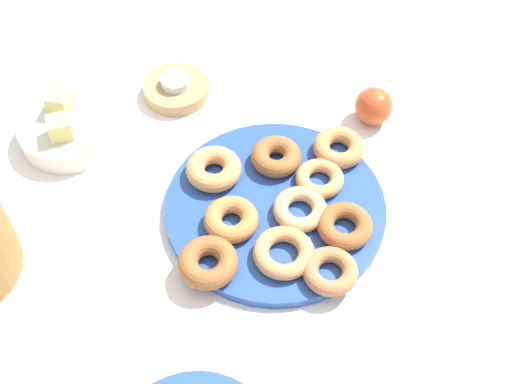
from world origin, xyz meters
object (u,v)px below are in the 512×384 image
(donut_2, at_px, (231,219))
(fruit_bowl, at_px, (69,130))
(donut_5, at_px, (214,169))
(donut_7, at_px, (300,209))
(donut_1, at_px, (345,226))
(donut_6, at_px, (208,262))
(donut_plate, at_px, (275,207))
(donut_4, at_px, (339,148))
(donut_0, at_px, (284,253))
(donut_8, at_px, (320,179))
(melon_chunk_right, at_px, (60,102))
(tealight, at_px, (175,81))
(donut_3, at_px, (279,157))
(candle_holder, at_px, (177,89))
(apple, at_px, (374,106))
(melon_chunk_left, at_px, (60,128))
(donut_9, at_px, (330,271))

(donut_2, distance_m, fruit_bowl, 0.34)
(donut_5, xyz_separation_m, fruit_bowl, (0.09, 0.25, -0.01))
(donut_7, bearing_deg, donut_1, -113.83)
(donut_6, bearing_deg, donut_plate, -39.03)
(donut_1, bearing_deg, donut_4, 0.61)
(donut_1, distance_m, donut_6, 0.21)
(donut_0, bearing_deg, donut_6, 101.27)
(donut_2, xyz_separation_m, donut_8, (0.08, -0.13, -0.00))
(donut_7, distance_m, melon_chunk_right, 0.44)
(donut_2, bearing_deg, donut_6, 159.33)
(donut_5, height_order, donut_6, same)
(donut_2, height_order, tealight, donut_2)
(tealight, bearing_deg, donut_5, -157.68)
(donut_3, bearing_deg, donut_plate, 177.08)
(candle_holder, bearing_deg, melon_chunk_right, 114.82)
(donut_0, xyz_separation_m, donut_6, (-0.02, 0.11, 0.00))
(apple, bearing_deg, donut_8, 148.65)
(donut_plate, distance_m, donut_7, 0.05)
(donut_0, height_order, donut_2, donut_2)
(donut_0, relative_size, donut_3, 1.09)
(donut_5, height_order, candle_holder, donut_5)
(melon_chunk_right, bearing_deg, fruit_bowl, -156.80)
(tealight, bearing_deg, apple, -98.66)
(candle_holder, xyz_separation_m, apple, (-0.05, -0.35, 0.02))
(donut_6, height_order, candle_holder, donut_6)
(tealight, bearing_deg, donut_6, -166.97)
(donut_1, relative_size, donut_8, 1.09)
(donut_plate, distance_m, donut_0, 0.10)
(fruit_bowl, xyz_separation_m, apple, (0.06, -0.52, 0.01))
(donut_plate, relative_size, fruit_bowl, 2.10)
(donut_plate, distance_m, donut_4, 0.15)
(donut_2, relative_size, tealight, 1.56)
(melon_chunk_left, bearing_deg, donut_7, -108.63)
(fruit_bowl, height_order, melon_chunk_left, melon_chunk_left)
(donut_5, xyz_separation_m, donut_6, (-0.17, -0.00, -0.00))
(donut_3, xyz_separation_m, fruit_bowl, (0.06, 0.36, -0.01))
(donut_2, relative_size, apple, 1.27)
(melon_chunk_right, bearing_deg, donut_4, -97.76)
(donut_plate, height_order, donut_8, donut_8)
(donut_1, bearing_deg, candle_holder, 43.30)
(donut_4, xyz_separation_m, fruit_bowl, (0.03, 0.45, -0.01))
(donut_4, bearing_deg, melon_chunk_left, 89.24)
(donut_7, xyz_separation_m, fruit_bowl, (0.16, 0.39, -0.01))
(donut_8, xyz_separation_m, candle_holder, (0.21, 0.25, -0.02))
(donut_7, bearing_deg, donut_9, -158.73)
(candle_holder, bearing_deg, donut_6, -166.97)
(donut_7, bearing_deg, tealight, 38.67)
(donut_2, relative_size, melon_chunk_left, 2.30)
(fruit_bowl, bearing_deg, donut_8, -103.24)
(donut_7, relative_size, fruit_bowl, 0.51)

